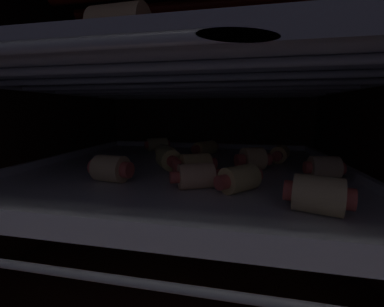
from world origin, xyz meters
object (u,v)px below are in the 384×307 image
(oven_rack_lower, at_px, (186,176))
(baking_tray_lower, at_px, (186,170))
(pig_in_blanket_lower_2, at_px, (111,168))
(baking_tray_upper, at_px, (186,82))
(pig_in_blanket_lower_4, at_px, (239,179))
(pig_in_blanket_upper_0, at_px, (167,57))
(pig_in_blanket_lower_0, at_px, (169,159))
(pig_in_blanket_lower_5, at_px, (196,176))
(pig_in_blanket_lower_1, at_px, (253,160))
(pig_in_blanket_lower_11, at_px, (196,165))
(pig_in_blanket_upper_5, at_px, (194,78))
(pig_in_blanket_upper_4, at_px, (172,63))
(pig_in_blanket_lower_9, at_px, (157,144))
(pig_in_blanket_lower_6, at_px, (205,148))
(pig_in_blanket_lower_3, at_px, (280,154))
(pig_in_blanket_lower_7, at_px, (166,153))
(pig_in_blanket_upper_3, at_px, (204,69))
(oven_rack_upper, at_px, (186,88))
(pig_in_blanket_lower_8, at_px, (324,168))
(pig_in_blanket_upper_1, at_px, (122,30))
(pig_in_blanket_lower_10, at_px, (318,195))
(pig_in_blanket_upper_2, at_px, (229,46))

(oven_rack_lower, distance_m, baking_tray_lower, 0.01)
(pig_in_blanket_lower_2, xyz_separation_m, baking_tray_upper, (0.07, 0.09, 0.11))
(pig_in_blanket_lower_4, xyz_separation_m, pig_in_blanket_upper_0, (-0.08, 0.01, 0.12))
(pig_in_blanket_lower_0, height_order, pig_in_blanket_lower_5, pig_in_blanket_lower_0)
(baking_tray_lower, bearing_deg, pig_in_blanket_lower_1, -2.84)
(pig_in_blanket_lower_5, xyz_separation_m, pig_in_blanket_lower_11, (-0.01, 0.05, 0.00))
(pig_in_blanket_upper_5, bearing_deg, pig_in_blanket_upper_4, -90.59)
(pig_in_blanket_lower_2, relative_size, pig_in_blanket_lower_9, 1.05)
(pig_in_blanket_lower_6, height_order, pig_in_blanket_upper_4, pig_in_blanket_upper_4)
(pig_in_blanket_lower_11, bearing_deg, pig_in_blanket_lower_3, 42.03)
(baking_tray_lower, xyz_separation_m, pig_in_blanket_lower_1, (0.09, -0.00, 0.02))
(pig_in_blanket_lower_7, xyz_separation_m, pig_in_blanket_upper_3, (0.07, -0.03, 0.13))
(pig_in_blanket_lower_9, bearing_deg, oven_rack_lower, -55.94)
(baking_tray_lower, bearing_deg, oven_rack_upper, 0.00)
(pig_in_blanket_lower_6, distance_m, pig_in_blanket_lower_8, 0.21)
(pig_in_blanket_lower_7, height_order, pig_in_blanket_upper_1, pig_in_blanket_upper_1)
(pig_in_blanket_lower_3, xyz_separation_m, pig_in_blanket_lower_8, (0.03, -0.09, 0.00))
(pig_in_blanket_lower_7, height_order, baking_tray_upper, baking_tray_upper)
(pig_in_blanket_lower_6, relative_size, pig_in_blanket_upper_4, 1.02)
(pig_in_blanket_lower_5, bearing_deg, pig_in_blanket_upper_3, 93.57)
(pig_in_blanket_lower_1, height_order, pig_in_blanket_upper_4, pig_in_blanket_upper_4)
(pig_in_blanket_lower_3, relative_size, oven_rack_upper, 0.10)
(pig_in_blanket_lower_8, relative_size, pig_in_blanket_lower_10, 0.84)
(oven_rack_lower, height_order, pig_in_blanket_lower_11, pig_in_blanket_lower_11)
(pig_in_blanket_lower_4, distance_m, baking_tray_upper, 0.16)
(pig_in_blanket_upper_1, bearing_deg, pig_in_blanket_lower_0, 93.13)
(pig_in_blanket_lower_2, height_order, pig_in_blanket_upper_4, pig_in_blanket_upper_4)
(oven_rack_upper, bearing_deg, pig_in_blanket_lower_9, 124.06)
(pig_in_blanket_lower_5, distance_m, pig_in_blanket_lower_7, 0.15)
(pig_in_blanket_lower_2, distance_m, pig_in_blanket_upper_5, 0.23)
(pig_in_blanket_lower_6, distance_m, pig_in_blanket_lower_7, 0.08)
(pig_in_blanket_lower_11, relative_size, baking_tray_upper, 0.12)
(pig_in_blanket_lower_1, height_order, pig_in_blanket_upper_5, pig_in_blanket_upper_5)
(pig_in_blanket_lower_10, relative_size, pig_in_blanket_upper_1, 0.91)
(pig_in_blanket_lower_0, distance_m, pig_in_blanket_upper_4, 0.13)
(pig_in_blanket_lower_5, bearing_deg, pig_in_blanket_lower_3, 54.58)
(pig_in_blanket_lower_9, bearing_deg, baking_tray_lower, -55.94)
(pig_in_blanket_lower_6, height_order, pig_in_blanket_lower_11, pig_in_blanket_lower_11)
(pig_in_blanket_lower_9, bearing_deg, pig_in_blanket_upper_4, -64.75)
(pig_in_blanket_lower_1, relative_size, oven_rack_upper, 0.10)
(pig_in_blanket_upper_3, bearing_deg, baking_tray_upper, -154.72)
(pig_in_blanket_lower_0, relative_size, pig_in_blanket_upper_4, 0.81)
(pig_in_blanket_lower_0, bearing_deg, pig_in_blanket_upper_4, -61.12)
(pig_in_blanket_lower_4, bearing_deg, pig_in_blanket_upper_3, 116.30)
(pig_in_blanket_lower_10, relative_size, baking_tray_upper, 0.12)
(baking_tray_lower, xyz_separation_m, pig_in_blanket_lower_8, (0.18, -0.03, 0.02))
(pig_in_blanket_upper_2, bearing_deg, pig_in_blanket_lower_6, 103.25)
(oven_rack_lower, relative_size, baking_tray_upper, 1.15)
(oven_rack_lower, xyz_separation_m, pig_in_blanket_lower_0, (-0.02, -0.02, 0.03))
(pig_in_blanket_lower_2, xyz_separation_m, pig_in_blanket_upper_1, (0.06, -0.07, 0.12))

